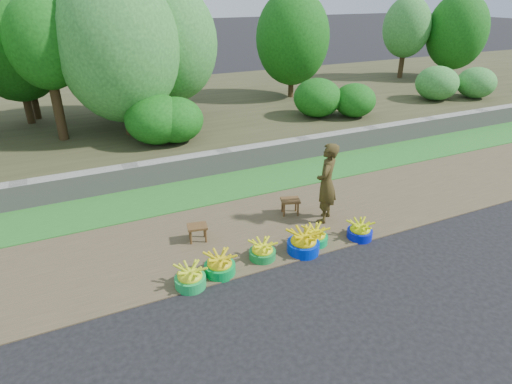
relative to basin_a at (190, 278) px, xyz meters
name	(u,v)px	position (x,y,z in m)	size (l,w,h in m)	color
ground_plane	(313,257)	(2.10, -0.13, -0.16)	(120.00, 120.00, 0.00)	black
dirt_shoulder	(278,223)	(2.10, 1.12, -0.15)	(80.00, 2.50, 0.02)	brown
grass_verge	(238,184)	(2.10, 3.12, -0.14)	(80.00, 1.50, 0.04)	#287526
retaining_wall	(224,161)	(2.10, 3.97, 0.12)	(80.00, 0.35, 0.55)	gray
earth_bank	(171,114)	(2.10, 8.87, 0.09)	(80.00, 10.00, 0.50)	#3E3D23
vegetation	(170,44)	(1.92, 7.57, 2.48)	(29.78, 6.93, 4.72)	#362714
basin_a	(190,278)	(0.00, 0.00, 0.00)	(0.47, 0.47, 0.35)	#179A46
basin_b	(220,265)	(0.52, 0.10, 0.01)	(0.49, 0.49, 0.37)	#029139
basin_c	(262,251)	(1.31, 0.19, -0.01)	(0.45, 0.45, 0.33)	#137C34
basin_d	(303,243)	(2.03, 0.08, 0.03)	(0.56, 0.56, 0.41)	#0025C7
basin_e	(315,236)	(2.35, 0.22, -0.01)	(0.45, 0.45, 0.34)	#009147
basin_f	(360,231)	(3.19, 0.04, -0.01)	(0.45, 0.45, 0.34)	#0614B5
stool_left	(197,229)	(0.50, 1.17, 0.10)	(0.39, 0.32, 0.30)	#52371B
stool_right	(290,202)	(2.48, 1.35, 0.12)	(0.43, 0.38, 0.32)	#52371B
vendor_woman	(327,183)	(2.97, 0.86, 0.64)	(0.57, 0.37, 1.56)	black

